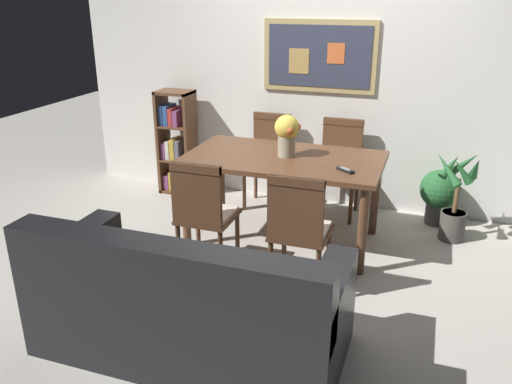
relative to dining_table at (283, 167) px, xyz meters
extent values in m
plane|color=#B7B2A8|center=(0.14, -0.40, -0.66)|extent=(12.00, 12.00, 0.00)
cube|color=silver|center=(0.14, 1.04, 0.64)|extent=(5.20, 0.10, 2.60)
cube|color=tan|center=(0.05, 0.97, 0.80)|extent=(1.08, 0.02, 0.67)
cube|color=#33384C|center=(0.05, 0.96, 0.80)|extent=(0.98, 0.01, 0.57)
cube|color=tan|center=(-0.14, 0.95, 0.75)|extent=(0.19, 0.00, 0.23)
cube|color=#D86633|center=(0.21, 0.95, 0.83)|extent=(0.16, 0.00, 0.19)
cube|color=brown|center=(0.00, 0.00, 0.07)|extent=(1.62, 0.92, 0.04)
cylinder|color=brown|center=(-0.73, -0.38, -0.30)|extent=(0.07, 0.07, 0.71)
cylinder|color=brown|center=(0.73, -0.38, -0.30)|extent=(0.07, 0.07, 0.71)
cylinder|color=brown|center=(-0.73, 0.38, -0.30)|extent=(0.07, 0.07, 0.71)
cylinder|color=brown|center=(0.73, 0.38, -0.30)|extent=(0.07, 0.07, 0.71)
cube|color=brown|center=(0.35, -0.72, -0.22)|extent=(0.40, 0.40, 0.03)
cube|color=beige|center=(0.35, -0.72, -0.20)|extent=(0.36, 0.36, 0.03)
cylinder|color=brown|center=(0.18, -0.89, -0.45)|extent=(0.04, 0.04, 0.42)
cylinder|color=brown|center=(0.52, -0.89, -0.45)|extent=(0.04, 0.04, 0.42)
cylinder|color=brown|center=(0.18, -0.55, -0.45)|extent=(0.04, 0.04, 0.42)
cylinder|color=brown|center=(0.52, -0.55, -0.45)|extent=(0.04, 0.04, 0.42)
cube|color=brown|center=(0.35, -0.90, 0.02)|extent=(0.38, 0.04, 0.46)
cube|color=brown|center=(0.35, -0.90, 0.22)|extent=(0.38, 0.05, 0.06)
cube|color=brown|center=(-0.39, -0.69, -0.22)|extent=(0.40, 0.40, 0.03)
cube|color=beige|center=(-0.39, -0.69, -0.20)|extent=(0.36, 0.36, 0.03)
cylinder|color=brown|center=(-0.56, -0.86, -0.45)|extent=(0.04, 0.04, 0.42)
cylinder|color=brown|center=(-0.22, -0.86, -0.45)|extent=(0.04, 0.04, 0.42)
cylinder|color=brown|center=(-0.56, -0.52, -0.45)|extent=(0.04, 0.04, 0.42)
cylinder|color=brown|center=(-0.22, -0.52, -0.45)|extent=(0.04, 0.04, 0.42)
cube|color=brown|center=(-0.39, -0.87, 0.02)|extent=(0.38, 0.04, 0.46)
cube|color=brown|center=(-0.39, -0.87, 0.22)|extent=(0.38, 0.05, 0.06)
cube|color=brown|center=(-0.37, 0.67, -0.22)|extent=(0.40, 0.40, 0.03)
cube|color=beige|center=(-0.37, 0.67, -0.20)|extent=(0.36, 0.36, 0.03)
cylinder|color=brown|center=(-0.20, 0.84, -0.45)|extent=(0.04, 0.04, 0.42)
cylinder|color=brown|center=(-0.54, 0.84, -0.45)|extent=(0.04, 0.04, 0.42)
cylinder|color=brown|center=(-0.20, 0.50, -0.45)|extent=(0.04, 0.04, 0.42)
cylinder|color=brown|center=(-0.54, 0.50, -0.45)|extent=(0.04, 0.04, 0.42)
cube|color=brown|center=(-0.37, 0.85, 0.02)|extent=(0.38, 0.04, 0.46)
cube|color=brown|center=(-0.37, 0.85, 0.22)|extent=(0.38, 0.05, 0.06)
cube|color=brown|center=(0.34, 0.67, -0.22)|extent=(0.40, 0.40, 0.03)
cube|color=beige|center=(0.34, 0.67, -0.20)|extent=(0.36, 0.36, 0.03)
cylinder|color=brown|center=(0.51, 0.84, -0.45)|extent=(0.04, 0.04, 0.42)
cylinder|color=brown|center=(0.17, 0.84, -0.45)|extent=(0.04, 0.04, 0.42)
cylinder|color=brown|center=(0.51, 0.50, -0.45)|extent=(0.04, 0.04, 0.42)
cylinder|color=brown|center=(0.17, 0.50, -0.45)|extent=(0.04, 0.04, 0.42)
cube|color=brown|center=(0.34, 0.85, 0.02)|extent=(0.38, 0.04, 0.46)
cube|color=brown|center=(0.34, 0.85, 0.22)|extent=(0.38, 0.05, 0.06)
cube|color=black|center=(-0.09, -1.59, -0.46)|extent=(1.80, 0.84, 0.40)
cube|color=black|center=(-0.09, -1.91, -0.04)|extent=(1.80, 0.20, 0.44)
cube|color=black|center=(-0.90, -1.59, -0.15)|extent=(0.18, 0.80, 0.22)
cube|color=black|center=(0.72, -1.59, -0.15)|extent=(0.18, 0.80, 0.22)
cube|color=#8C6B4C|center=(-0.54, -1.77, -0.10)|extent=(0.32, 0.16, 0.33)
cube|color=#B78C33|center=(-0.09, -1.77, -0.10)|extent=(0.32, 0.16, 0.33)
cube|color=#334C72|center=(0.36, -1.77, -0.10)|extent=(0.32, 0.16, 0.33)
cube|color=brown|center=(-1.55, 0.76, -0.12)|extent=(0.03, 0.28, 1.09)
cube|color=brown|center=(-1.22, 0.76, -0.12)|extent=(0.03, 0.28, 1.09)
cube|color=brown|center=(-1.39, 0.76, -0.65)|extent=(0.36, 0.28, 0.03)
cube|color=brown|center=(-1.39, 0.76, 0.41)|extent=(0.36, 0.28, 0.03)
cube|color=brown|center=(-1.39, 0.76, -0.30)|extent=(0.30, 0.28, 0.02)
cube|color=brown|center=(-1.39, 0.76, 0.06)|extent=(0.30, 0.28, 0.02)
cube|color=#7F3F72|center=(-1.50, 0.76, -0.55)|extent=(0.06, 0.22, 0.16)
cube|color=gold|center=(-1.43, 0.76, -0.53)|extent=(0.05, 0.22, 0.20)
cube|color=black|center=(-1.38, 0.76, -0.53)|extent=(0.05, 0.22, 0.19)
cube|color=#7F3F72|center=(-1.32, 0.76, -0.54)|extent=(0.06, 0.22, 0.18)
cube|color=beige|center=(-1.26, 0.76, -0.54)|extent=(0.06, 0.22, 0.18)
cube|color=#7F3F72|center=(-1.50, 0.76, -0.20)|extent=(0.04, 0.22, 0.18)
cube|color=beige|center=(-1.46, 0.76, -0.19)|extent=(0.04, 0.22, 0.20)
cube|color=gold|center=(-1.40, 0.76, -0.18)|extent=(0.05, 0.22, 0.22)
cube|color=#595960|center=(-1.34, 0.76, -0.18)|extent=(0.05, 0.22, 0.21)
cube|color=#2D4C8C|center=(-1.51, 0.76, 0.18)|extent=(0.04, 0.22, 0.21)
cube|color=#2D4C8C|center=(-1.45, 0.76, 0.18)|extent=(0.05, 0.22, 0.20)
cube|color=#B2332D|center=(-1.40, 0.76, 0.16)|extent=(0.05, 0.22, 0.18)
cube|color=#7F3F72|center=(-1.35, 0.76, 0.15)|extent=(0.05, 0.22, 0.16)
cylinder|color=#4C4742|center=(1.26, 0.79, -0.56)|extent=(0.21, 0.21, 0.20)
cylinder|color=#332319|center=(1.26, 0.79, -0.47)|extent=(0.19, 0.19, 0.02)
sphere|color=#235B2D|center=(1.26, 0.79, -0.32)|extent=(0.36, 0.36, 0.36)
cylinder|color=#235B2D|center=(1.31, 0.67, -0.57)|extent=(0.03, 0.03, 0.29)
cylinder|color=#235B2D|center=(1.36, 0.86, -0.55)|extent=(0.03, 0.03, 0.25)
cylinder|color=#4C4742|center=(1.40, 0.48, -0.53)|extent=(0.22, 0.22, 0.25)
cylinder|color=#332319|center=(1.40, 0.48, -0.42)|extent=(0.20, 0.20, 0.02)
cylinder|color=brown|center=(1.40, 0.48, -0.25)|extent=(0.04, 0.04, 0.31)
cone|color=#235B2D|center=(1.51, 0.49, 0.00)|extent=(0.10, 0.26, 0.26)
cone|color=#235B2D|center=(1.42, 0.60, 0.00)|extent=(0.27, 0.14, 0.26)
cone|color=#235B2D|center=(1.32, 0.55, -0.02)|extent=(0.21, 0.23, 0.22)
cone|color=#235B2D|center=(1.29, 0.37, 0.00)|extent=(0.27, 0.26, 0.27)
cone|color=#235B2D|center=(1.41, 0.40, -0.01)|extent=(0.21, 0.11, 0.23)
cylinder|color=tan|center=(0.02, 0.02, 0.18)|extent=(0.14, 0.14, 0.17)
sphere|color=#EACC4C|center=(0.02, 0.02, 0.34)|extent=(0.20, 0.20, 0.20)
sphere|color=#EACC4C|center=(-0.03, 0.09, 0.35)|extent=(0.08, 0.08, 0.08)
sphere|color=#D86633|center=(0.06, -0.04, 0.33)|extent=(0.07, 0.07, 0.07)
sphere|color=#D86633|center=(0.09, 0.05, 0.34)|extent=(0.07, 0.07, 0.07)
cube|color=black|center=(0.55, -0.21, 0.10)|extent=(0.15, 0.13, 0.02)
cube|color=gray|center=(0.55, -0.21, 0.11)|extent=(0.10, 0.08, 0.00)
camera|label=1|loc=(1.14, -3.97, 1.37)|focal=36.63mm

